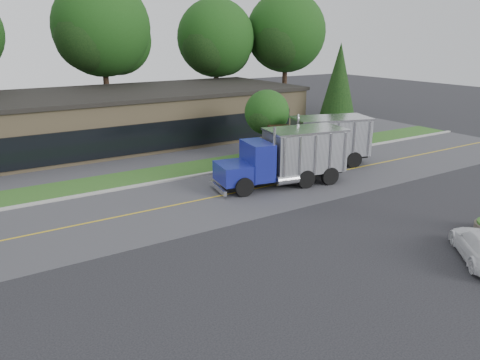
% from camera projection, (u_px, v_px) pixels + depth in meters
% --- Properties ---
extents(ground, '(140.00, 140.00, 0.00)m').
position_uv_depth(ground, '(281.00, 272.00, 18.22)').
color(ground, '#313136').
rests_on(ground, ground).
extents(road, '(60.00, 8.00, 0.02)m').
position_uv_depth(road, '(181.00, 204.00, 25.46)').
color(road, '#535358').
rests_on(road, ground).
extents(center_line, '(60.00, 0.12, 0.01)m').
position_uv_depth(center_line, '(181.00, 204.00, 25.46)').
color(center_line, gold).
rests_on(center_line, ground).
extents(curb, '(60.00, 0.30, 0.12)m').
position_uv_depth(curb, '(151.00, 184.00, 28.84)').
color(curb, '#9E9E99').
rests_on(curb, ground).
extents(grass_verge, '(60.00, 3.40, 0.03)m').
position_uv_depth(grass_verge, '(141.00, 177.00, 30.29)').
color(grass_verge, '#2B581E').
rests_on(grass_verge, ground).
extents(far_parking, '(60.00, 7.00, 0.02)m').
position_uv_depth(far_parking, '(116.00, 160.00, 34.31)').
color(far_parking, '#535358').
rests_on(far_parking, ground).
extents(strip_mall, '(32.00, 12.00, 4.00)m').
position_uv_depth(strip_mall, '(114.00, 119.00, 39.57)').
color(strip_mall, '#8B7755').
rests_on(strip_mall, ground).
extents(tree_far_c, '(9.90, 9.32, 14.12)m').
position_uv_depth(tree_far_c, '(103.00, 32.00, 45.12)').
color(tree_far_c, '#382619').
rests_on(tree_far_c, ground).
extents(tree_far_d, '(8.84, 8.32, 12.61)m').
position_uv_depth(tree_far_d, '(216.00, 42.00, 50.74)').
color(tree_far_d, '#382619').
rests_on(tree_far_d, ground).
extents(tree_far_e, '(9.49, 8.93, 13.53)m').
position_uv_depth(tree_far_e, '(286.00, 36.00, 53.07)').
color(tree_far_e, '#382619').
rests_on(tree_far_e, ground).
extents(evergreen_right, '(3.61, 3.61, 8.21)m').
position_uv_depth(evergreen_right, '(339.00, 85.00, 41.62)').
color(evergreen_right, '#382619').
rests_on(evergreen_right, ground).
extents(tree_verge, '(3.51, 3.30, 5.00)m').
position_uv_depth(tree_verge, '(267.00, 115.00, 34.53)').
color(tree_verge, '#382619').
rests_on(tree_verge, ground).
extents(dump_truck_blue, '(8.29, 3.91, 3.36)m').
position_uv_depth(dump_truck_blue, '(288.00, 156.00, 28.39)').
color(dump_truck_blue, black).
rests_on(dump_truck_blue, ground).
extents(dump_truck_maroon, '(9.13, 5.07, 3.36)m').
position_uv_depth(dump_truck_maroon, '(314.00, 141.00, 32.37)').
color(dump_truck_maroon, black).
rests_on(dump_truck_maroon, ground).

